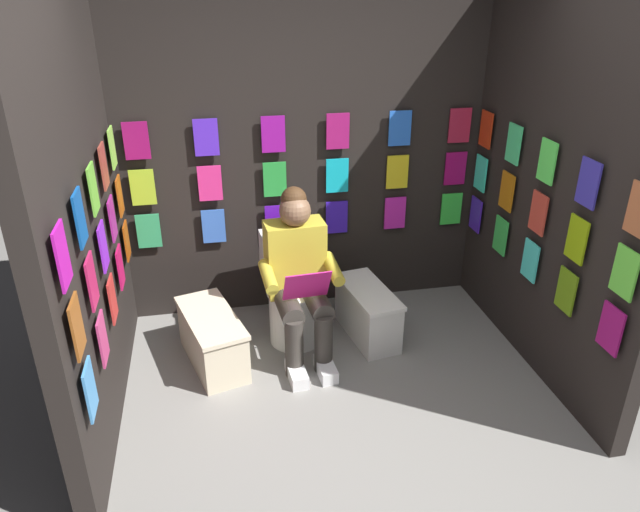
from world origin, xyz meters
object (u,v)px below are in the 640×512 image
comic_longbox_near (368,312)px  comic_longbox_far (212,339)px  toilet (293,296)px  person_reading (299,276)px

comic_longbox_near → comic_longbox_far: 1.14m
toilet → person_reading: person_reading is taller
comic_longbox_near → person_reading: bearing=1.9°
toilet → comic_longbox_near: 0.56m
comic_longbox_far → comic_longbox_near: bearing=170.9°
toilet → comic_longbox_near: toilet is taller
person_reading → comic_longbox_near: size_ratio=1.72×
toilet → comic_longbox_near: (-0.53, 0.12, -0.13)m
toilet → comic_longbox_near: size_ratio=1.12×
toilet → comic_longbox_far: toilet is taller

